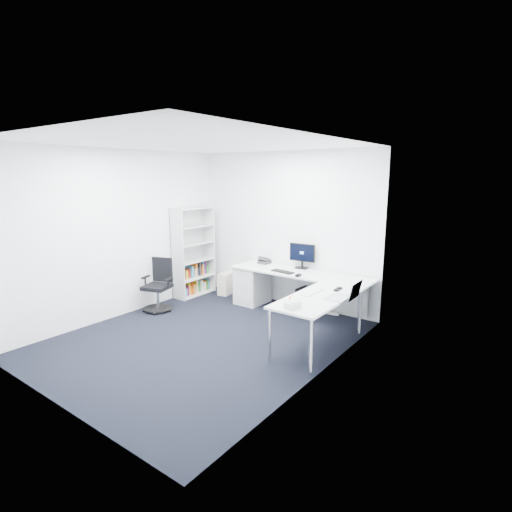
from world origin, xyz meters
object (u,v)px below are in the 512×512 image
Objects in this scene: l_desk at (289,298)px; monitor at (302,256)px; laptop at (339,288)px; task_chair at (157,285)px; bookshelf at (194,252)px.

monitor reaches higher than l_desk.
laptop is (1.12, -0.58, 0.49)m from l_desk.
laptop is (3.14, 0.42, 0.39)m from task_chair.
monitor reaches higher than task_chair.
laptop reaches higher than l_desk.
monitor is (2.06, 0.54, 0.09)m from bookshelf.
laptop is at bearing -10.76° from bookshelf.
task_chair is at bearing -81.69° from bookshelf.
bookshelf is 3.66× the size of monitor.
l_desk is at bearing -83.42° from monitor.
monitor is at bearing 100.99° from l_desk.
laptop is (3.29, -0.63, -0.01)m from bookshelf.
monitor reaches higher than laptop.
laptop is (1.23, -1.16, -0.09)m from monitor.
bookshelf is at bearing -169.76° from monitor.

